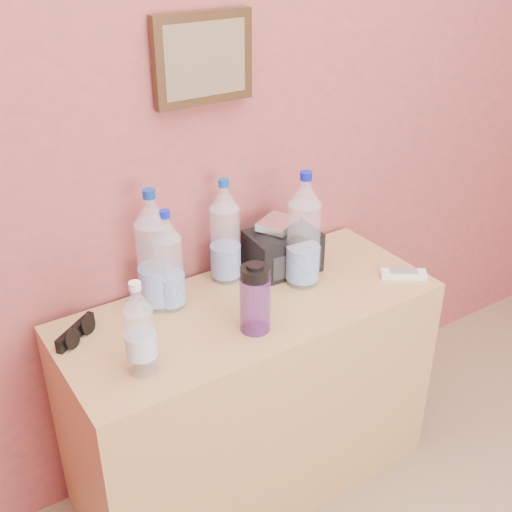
{
  "coord_description": "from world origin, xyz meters",
  "views": [
    {
      "loc": [
        -0.92,
        0.38,
        1.78
      ],
      "look_at": [
        -0.05,
        1.71,
        0.9
      ],
      "focal_mm": 45.0,
      "sensor_mm": 36.0,
      "label": 1
    }
  ],
  "objects_px": {
    "pet_large_a": "(154,256)",
    "toiletry_bag": "(283,248)",
    "ac_remote": "(404,274)",
    "dresser": "(251,397)",
    "pet_large_b": "(168,265)",
    "foil_packet": "(278,224)",
    "pet_small": "(140,333)",
    "nalgene_bottle": "(255,298)",
    "sunglasses": "(76,332)",
    "pet_large_d": "(304,236)",
    "pet_large_c": "(225,236)"
  },
  "relations": [
    {
      "from": "pet_large_a",
      "to": "pet_large_b",
      "type": "bearing_deg",
      "value": -40.09
    },
    {
      "from": "pet_large_b",
      "to": "nalgene_bottle",
      "type": "height_order",
      "value": "pet_large_b"
    },
    {
      "from": "nalgene_bottle",
      "to": "ac_remote",
      "type": "height_order",
      "value": "nalgene_bottle"
    },
    {
      "from": "pet_large_b",
      "to": "nalgene_bottle",
      "type": "relative_size",
      "value": 1.49
    },
    {
      "from": "dresser",
      "to": "pet_large_d",
      "type": "relative_size",
      "value": 3.1
    },
    {
      "from": "pet_large_c",
      "to": "ac_remote",
      "type": "bearing_deg",
      "value": -32.57
    },
    {
      "from": "pet_large_b",
      "to": "toiletry_bag",
      "type": "relative_size",
      "value": 1.41
    },
    {
      "from": "pet_large_a",
      "to": "toiletry_bag",
      "type": "distance_m",
      "value": 0.44
    },
    {
      "from": "pet_large_c",
      "to": "ac_remote",
      "type": "height_order",
      "value": "pet_large_c"
    },
    {
      "from": "pet_large_a",
      "to": "ac_remote",
      "type": "relative_size",
      "value": 2.57
    },
    {
      "from": "pet_small",
      "to": "toiletry_bag",
      "type": "xyz_separation_m",
      "value": [
        0.6,
        0.23,
        -0.04
      ]
    },
    {
      "from": "toiletry_bag",
      "to": "dresser",
      "type": "bearing_deg",
      "value": -143.99
    },
    {
      "from": "dresser",
      "to": "pet_large_b",
      "type": "xyz_separation_m",
      "value": [
        -0.2,
        0.13,
        0.5
      ]
    },
    {
      "from": "dresser",
      "to": "ac_remote",
      "type": "bearing_deg",
      "value": -14.87
    },
    {
      "from": "pet_large_a",
      "to": "ac_remote",
      "type": "height_order",
      "value": "pet_large_a"
    },
    {
      "from": "pet_large_c",
      "to": "toiletry_bag",
      "type": "relative_size",
      "value": 1.53
    },
    {
      "from": "pet_large_a",
      "to": "pet_small",
      "type": "height_order",
      "value": "pet_large_a"
    },
    {
      "from": "toiletry_bag",
      "to": "foil_packet",
      "type": "height_order",
      "value": "foil_packet"
    },
    {
      "from": "pet_large_d",
      "to": "toiletry_bag",
      "type": "height_order",
      "value": "pet_large_d"
    },
    {
      "from": "ac_remote",
      "to": "toiletry_bag",
      "type": "height_order",
      "value": "toiletry_bag"
    },
    {
      "from": "pet_large_b",
      "to": "pet_large_d",
      "type": "height_order",
      "value": "pet_large_d"
    },
    {
      "from": "pet_large_b",
      "to": "sunglasses",
      "type": "xyz_separation_m",
      "value": [
        -0.29,
        -0.0,
        -0.12
      ]
    },
    {
      "from": "sunglasses",
      "to": "foil_packet",
      "type": "distance_m",
      "value": 0.7
    },
    {
      "from": "foil_packet",
      "to": "pet_small",
      "type": "bearing_deg",
      "value": -157.61
    },
    {
      "from": "dresser",
      "to": "sunglasses",
      "type": "bearing_deg",
      "value": 166.11
    },
    {
      "from": "pet_large_a",
      "to": "toiletry_bag",
      "type": "height_order",
      "value": "pet_large_a"
    },
    {
      "from": "sunglasses",
      "to": "ac_remote",
      "type": "height_order",
      "value": "sunglasses"
    },
    {
      "from": "sunglasses",
      "to": "toiletry_bag",
      "type": "relative_size",
      "value": 0.7
    },
    {
      "from": "dresser",
      "to": "pet_large_d",
      "type": "xyz_separation_m",
      "value": [
        0.21,
        0.02,
        0.53
      ]
    },
    {
      "from": "pet_large_d",
      "to": "toiletry_bag",
      "type": "bearing_deg",
      "value": 91.78
    },
    {
      "from": "foil_packet",
      "to": "nalgene_bottle",
      "type": "bearing_deg",
      "value": -135.01
    },
    {
      "from": "pet_large_a",
      "to": "ac_remote",
      "type": "bearing_deg",
      "value": -21.29
    },
    {
      "from": "sunglasses",
      "to": "toiletry_bag",
      "type": "height_order",
      "value": "toiletry_bag"
    },
    {
      "from": "pet_large_a",
      "to": "pet_large_b",
      "type": "distance_m",
      "value": 0.05
    },
    {
      "from": "dresser",
      "to": "pet_small",
      "type": "distance_m",
      "value": 0.63
    },
    {
      "from": "ac_remote",
      "to": "nalgene_bottle",
      "type": "bearing_deg",
      "value": -147.21
    },
    {
      "from": "sunglasses",
      "to": "pet_large_d",
      "type": "bearing_deg",
      "value": -43.51
    },
    {
      "from": "pet_small",
      "to": "sunglasses",
      "type": "height_order",
      "value": "pet_small"
    },
    {
      "from": "nalgene_bottle",
      "to": "pet_large_c",
      "type": "bearing_deg",
      "value": 75.16
    },
    {
      "from": "ac_remote",
      "to": "sunglasses",
      "type": "bearing_deg",
      "value": -159.44
    },
    {
      "from": "dresser",
      "to": "foil_packet",
      "type": "relative_size",
      "value": 9.78
    },
    {
      "from": "pet_small",
      "to": "toiletry_bag",
      "type": "bearing_deg",
      "value": 21.06
    },
    {
      "from": "pet_large_a",
      "to": "dresser",
      "type": "bearing_deg",
      "value": -33.38
    },
    {
      "from": "pet_large_b",
      "to": "toiletry_bag",
      "type": "xyz_separation_m",
      "value": [
        0.4,
        -0.0,
        -0.06
      ]
    },
    {
      "from": "nalgene_bottle",
      "to": "foil_packet",
      "type": "xyz_separation_m",
      "value": [
        0.25,
        0.25,
        0.06
      ]
    },
    {
      "from": "pet_large_a",
      "to": "pet_large_d",
      "type": "distance_m",
      "value": 0.46
    },
    {
      "from": "pet_small",
      "to": "pet_large_b",
      "type": "bearing_deg",
      "value": 49.87
    },
    {
      "from": "dresser",
      "to": "pet_small",
      "type": "bearing_deg",
      "value": -164.96
    },
    {
      "from": "pet_large_b",
      "to": "toiletry_bag",
      "type": "bearing_deg",
      "value": -0.25
    },
    {
      "from": "pet_large_b",
      "to": "foil_packet",
      "type": "xyz_separation_m",
      "value": [
        0.39,
        0.01,
        0.03
      ]
    }
  ]
}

